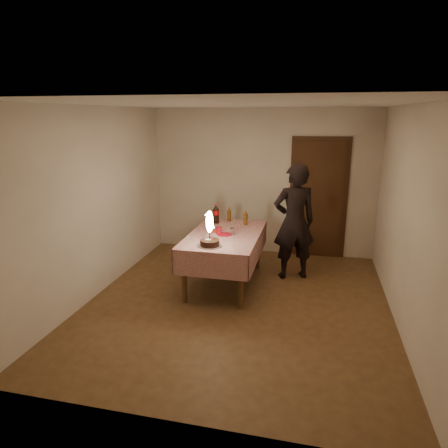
{
  "coord_description": "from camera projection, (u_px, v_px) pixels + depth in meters",
  "views": [
    {
      "loc": [
        0.94,
        -4.86,
        2.47
      ],
      "look_at": [
        -0.32,
        0.56,
        0.95
      ],
      "focal_mm": 32.0,
      "sensor_mm": 36.0,
      "label": 1
    }
  ],
  "objects": [
    {
      "name": "photographer",
      "position": [
        294.0,
        222.0,
        6.08
      ],
      "size": [
        0.76,
        0.63,
        1.79
      ],
      "color": "black",
      "rests_on": "ground"
    },
    {
      "name": "red_plate",
      "position": [
        225.0,
        234.0,
        5.81
      ],
      "size": [
        0.22,
        0.22,
        0.01
      ],
      "primitive_type": "cylinder",
      "color": "red",
      "rests_on": "dining_table"
    },
    {
      "name": "dining_table",
      "position": [
        225.0,
        240.0,
        5.88
      ],
      "size": [
        1.02,
        1.72,
        0.79
      ],
      "color": "brown",
      "rests_on": "ground"
    },
    {
      "name": "clear_cup",
      "position": [
        232.0,
        231.0,
        5.83
      ],
      "size": [
        0.07,
        0.07,
        0.09
      ],
      "primitive_type": "cylinder",
      "color": "silver",
      "rests_on": "dining_table"
    },
    {
      "name": "room_shell",
      "position": [
        242.0,
        182.0,
        5.05
      ],
      "size": [
        4.04,
        4.54,
        2.62
      ],
      "color": "silver",
      "rests_on": "ground"
    },
    {
      "name": "napkin_stack",
      "position": [
        215.0,
        231.0,
        5.98
      ],
      "size": [
        0.15,
        0.15,
        0.02
      ],
      "primitive_type": "cube",
      "color": "#B53114",
      "rests_on": "dining_table"
    },
    {
      "name": "red_cup",
      "position": [
        219.0,
        231.0,
        5.84
      ],
      "size": [
        0.08,
        0.08,
        0.1
      ],
      "primitive_type": "cylinder",
      "color": "#A60B1D",
      "rests_on": "dining_table"
    },
    {
      "name": "amber_bottle_left",
      "position": [
        229.0,
        214.0,
        6.52
      ],
      "size": [
        0.06,
        0.06,
        0.25
      ],
      "color": "#5C370F",
      "rests_on": "dining_table"
    },
    {
      "name": "birthday_cake",
      "position": [
        210.0,
        237.0,
        5.27
      ],
      "size": [
        0.32,
        0.32,
        0.48
      ],
      "color": "white",
      "rests_on": "dining_table"
    },
    {
      "name": "cola_bottle",
      "position": [
        216.0,
        214.0,
        6.41
      ],
      "size": [
        0.1,
        0.1,
        0.32
      ],
      "color": "black",
      "rests_on": "dining_table"
    },
    {
      "name": "amber_bottle_right",
      "position": [
        246.0,
        218.0,
        6.3
      ],
      "size": [
        0.06,
        0.06,
        0.25
      ],
      "color": "#5C370F",
      "rests_on": "dining_table"
    },
    {
      "name": "ground",
      "position": [
        237.0,
        303.0,
        5.42
      ],
      "size": [
        4.0,
        4.5,
        0.01
      ],
      "primitive_type": "cube",
      "color": "brown",
      "rests_on": "ground"
    }
  ]
}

